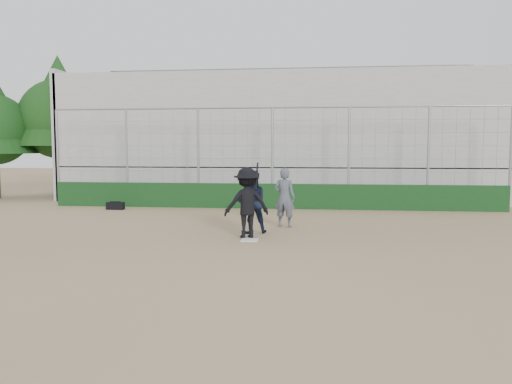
# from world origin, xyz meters

# --- Properties ---
(ground) EXTENTS (90.00, 90.00, 0.00)m
(ground) POSITION_xyz_m (0.00, 0.00, 0.00)
(ground) COLOR olive
(ground) RESTS_ON ground
(home_plate) EXTENTS (0.44, 0.44, 0.02)m
(home_plate) POSITION_xyz_m (0.00, 0.00, 0.01)
(home_plate) COLOR white
(home_plate) RESTS_ON ground
(backstop) EXTENTS (18.10, 0.25, 4.04)m
(backstop) POSITION_xyz_m (0.00, 7.00, 0.96)
(backstop) COLOR #103413
(backstop) RESTS_ON ground
(bleachers) EXTENTS (20.25, 6.70, 6.98)m
(bleachers) POSITION_xyz_m (0.00, 11.95, 2.92)
(bleachers) COLOR #A1A1A1
(bleachers) RESTS_ON ground
(tree_left) EXTENTS (4.48, 4.48, 7.00)m
(tree_left) POSITION_xyz_m (-11.00, 11.00, 4.39)
(tree_left) COLOR #392315
(tree_left) RESTS_ON ground
(batter_at_plate) EXTENTS (1.39, 1.09, 2.02)m
(batter_at_plate) POSITION_xyz_m (-0.13, 0.39, 0.94)
(batter_at_plate) COLOR black
(batter_at_plate) RESTS_ON ground
(catcher_crouched) EXTENTS (1.04, 0.92, 1.20)m
(catcher_crouched) POSITION_xyz_m (-0.07, 1.08, 0.60)
(catcher_crouched) COLOR black
(catcher_crouched) RESTS_ON ground
(umpire) EXTENTS (0.75, 0.60, 1.63)m
(umpire) POSITION_xyz_m (0.77, 2.37, 0.81)
(umpire) COLOR #4E5462
(umpire) RESTS_ON ground
(equipment_bag) EXTENTS (0.68, 0.30, 0.33)m
(equipment_bag) POSITION_xyz_m (-6.10, 5.95, 0.15)
(equipment_bag) COLOR black
(equipment_bag) RESTS_ON ground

